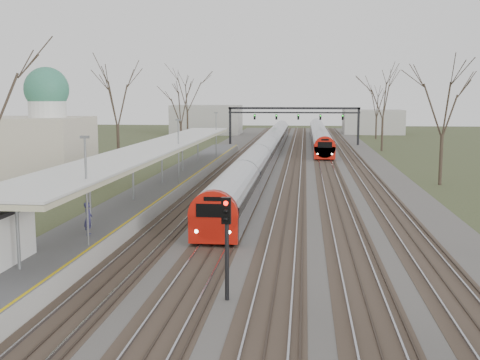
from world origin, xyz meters
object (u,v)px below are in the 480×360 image
at_px(train_near, 268,147).
at_px(signal_post, 227,233).
at_px(train_far, 319,134).
at_px(passenger, 88,219).

relative_size(train_near, signal_post, 22.00).
height_order(train_far, passenger, train_far).
relative_size(train_near, train_far, 1.50).
bearing_deg(train_near, passenger, -97.28).
xyz_separation_m(passenger, signal_post, (7.70, -6.23, 0.89)).
bearing_deg(passenger, train_far, -21.37).
xyz_separation_m(train_far, signal_post, (-5.25, -80.45, 1.25)).
bearing_deg(signal_post, train_near, 91.90).
height_order(train_near, train_far, same).
relative_size(train_far, signal_post, 14.69).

